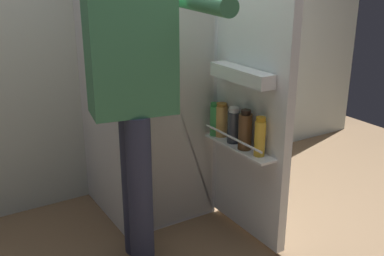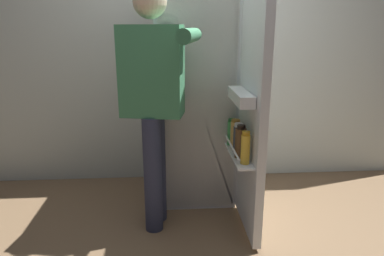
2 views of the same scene
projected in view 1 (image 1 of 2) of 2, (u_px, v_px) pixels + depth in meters
ground_plane at (196, 245)px, 2.51m from camera, size 5.07×5.07×0.00m
kitchen_wall at (117, 5)px, 2.85m from camera, size 4.40×0.10×2.43m
refrigerator at (153, 74)px, 2.65m from camera, size 0.64×1.20×1.70m
person at (134, 81)px, 2.10m from camera, size 0.52×0.74×1.60m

